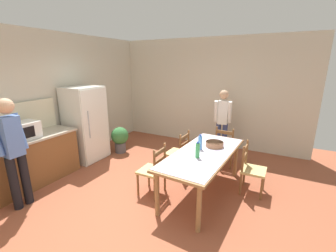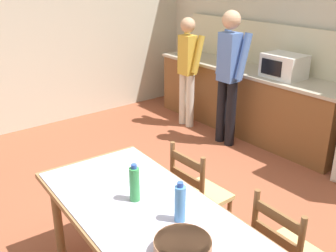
{
  "view_description": "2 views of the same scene",
  "coord_description": "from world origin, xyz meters",
  "px_view_note": "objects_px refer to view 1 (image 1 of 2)",
  "views": [
    {
      "loc": [
        -2.75,
        -1.88,
        2.24
      ],
      "look_at": [
        0.39,
        -0.23,
        1.24
      ],
      "focal_mm": 24.0,
      "sensor_mm": 36.0,
      "label": 1
    },
    {
      "loc": [
        2.35,
        -1.98,
        2.24
      ],
      "look_at": [
        -0.03,
        -0.1,
        1.01
      ],
      "focal_mm": 42.0,
      "sensor_mm": 36.0,
      "label": 2
    }
  ],
  "objects_px": {
    "bottle_near_centre": "(198,150)",
    "chair_head_end": "(225,147)",
    "serving_bowl": "(215,144)",
    "person_at_counter": "(13,148)",
    "chair_side_near_right": "(251,169)",
    "person_by_table": "(222,119)",
    "potted_plant": "(120,138)",
    "microwave": "(22,131)",
    "dining_table": "(203,157)",
    "chair_side_far_left": "(153,170)",
    "refrigerator": "(86,124)",
    "chair_side_far_right": "(179,153)",
    "bottle_off_centre": "(200,142)"
  },
  "relations": [
    {
      "from": "refrigerator",
      "to": "person_by_table",
      "type": "height_order",
      "value": "refrigerator"
    },
    {
      "from": "bottle_near_centre",
      "to": "serving_bowl",
      "type": "bearing_deg",
      "value": -9.16
    },
    {
      "from": "dining_table",
      "to": "chair_head_end",
      "type": "distance_m",
      "value": 1.35
    },
    {
      "from": "chair_head_end",
      "to": "potted_plant",
      "type": "bearing_deg",
      "value": 14.78
    },
    {
      "from": "chair_side_near_right",
      "to": "person_at_counter",
      "type": "relative_size",
      "value": 0.52
    },
    {
      "from": "microwave",
      "to": "chair_side_far_right",
      "type": "height_order",
      "value": "microwave"
    },
    {
      "from": "bottle_near_centre",
      "to": "chair_head_end",
      "type": "relative_size",
      "value": 0.3
    },
    {
      "from": "bottle_near_centre",
      "to": "serving_bowl",
      "type": "relative_size",
      "value": 0.84
    },
    {
      "from": "chair_head_end",
      "to": "chair_side_far_right",
      "type": "distance_m",
      "value": 1.13
    },
    {
      "from": "chair_side_far_left",
      "to": "chair_side_far_right",
      "type": "distance_m",
      "value": 0.93
    },
    {
      "from": "chair_side_far_left",
      "to": "refrigerator",
      "type": "bearing_deg",
      "value": -105.39
    },
    {
      "from": "chair_side_far_right",
      "to": "chair_side_near_right",
      "type": "height_order",
      "value": "same"
    },
    {
      "from": "refrigerator",
      "to": "dining_table",
      "type": "relative_size",
      "value": 0.82
    },
    {
      "from": "chair_side_far_left",
      "to": "person_at_counter",
      "type": "relative_size",
      "value": 0.52
    },
    {
      "from": "person_at_counter",
      "to": "chair_side_far_right",
      "type": "bearing_deg",
      "value": -128.24
    },
    {
      "from": "chair_side_far_right",
      "to": "chair_side_far_left",
      "type": "bearing_deg",
      "value": -0.07
    },
    {
      "from": "dining_table",
      "to": "person_at_counter",
      "type": "bearing_deg",
      "value": 124.98
    },
    {
      "from": "chair_side_far_right",
      "to": "potted_plant",
      "type": "relative_size",
      "value": 1.36
    },
    {
      "from": "microwave",
      "to": "person_by_table",
      "type": "relative_size",
      "value": 0.31
    },
    {
      "from": "chair_side_far_left",
      "to": "person_at_counter",
      "type": "distance_m",
      "value": 2.2
    },
    {
      "from": "person_by_table",
      "to": "potted_plant",
      "type": "xyz_separation_m",
      "value": [
        -1.05,
        2.34,
        -0.53
      ]
    },
    {
      "from": "dining_table",
      "to": "chair_side_near_right",
      "type": "bearing_deg",
      "value": -60.7
    },
    {
      "from": "chair_side_far_left",
      "to": "chair_side_near_right",
      "type": "relative_size",
      "value": 1.0
    },
    {
      "from": "microwave",
      "to": "potted_plant",
      "type": "relative_size",
      "value": 0.75
    },
    {
      "from": "bottle_near_centre",
      "to": "potted_plant",
      "type": "bearing_deg",
      "value": 66.59
    },
    {
      "from": "serving_bowl",
      "to": "person_at_counter",
      "type": "bearing_deg",
      "value": 129.26
    },
    {
      "from": "chair_head_end",
      "to": "person_by_table",
      "type": "distance_m",
      "value": 0.77
    },
    {
      "from": "refrigerator",
      "to": "chair_head_end",
      "type": "xyz_separation_m",
      "value": [
        1.17,
        -3.02,
        -0.42
      ]
    },
    {
      "from": "refrigerator",
      "to": "chair_side_near_right",
      "type": "distance_m",
      "value": 3.73
    },
    {
      "from": "microwave",
      "to": "dining_table",
      "type": "height_order",
      "value": "microwave"
    },
    {
      "from": "bottle_near_centre",
      "to": "person_by_table",
      "type": "relative_size",
      "value": 0.17
    },
    {
      "from": "dining_table",
      "to": "bottle_near_centre",
      "type": "distance_m",
      "value": 0.33
    },
    {
      "from": "potted_plant",
      "to": "microwave",
      "type": "bearing_deg",
      "value": 167.87
    },
    {
      "from": "microwave",
      "to": "chair_head_end",
      "type": "distance_m",
      "value": 4.03
    },
    {
      "from": "refrigerator",
      "to": "potted_plant",
      "type": "relative_size",
      "value": 2.59
    },
    {
      "from": "refrigerator",
      "to": "person_at_counter",
      "type": "xyz_separation_m",
      "value": [
        -1.87,
        -0.5,
        0.12
      ]
    },
    {
      "from": "serving_bowl",
      "to": "person_at_counter",
      "type": "height_order",
      "value": "person_at_counter"
    },
    {
      "from": "chair_side_far_left",
      "to": "person_at_counter",
      "type": "bearing_deg",
      "value": -53.4
    },
    {
      "from": "chair_side_near_right",
      "to": "person_by_table",
      "type": "bearing_deg",
      "value": 32.37
    },
    {
      "from": "person_at_counter",
      "to": "potted_plant",
      "type": "bearing_deg",
      "value": -88.41
    },
    {
      "from": "refrigerator",
      "to": "person_at_counter",
      "type": "bearing_deg",
      "value": -165.01
    },
    {
      "from": "bottle_off_centre",
      "to": "dining_table",
      "type": "bearing_deg",
      "value": -136.63
    },
    {
      "from": "dining_table",
      "to": "chair_side_far_right",
      "type": "distance_m",
      "value": 0.9
    },
    {
      "from": "chair_side_far_left",
      "to": "person_by_table",
      "type": "distance_m",
      "value": 2.41
    },
    {
      "from": "potted_plant",
      "to": "chair_side_far_left",
      "type": "bearing_deg",
      "value": -125.25
    },
    {
      "from": "potted_plant",
      "to": "chair_side_near_right",
      "type": "bearing_deg",
      "value": -97.05
    },
    {
      "from": "microwave",
      "to": "chair_side_far_left",
      "type": "relative_size",
      "value": 0.55
    },
    {
      "from": "chair_side_near_right",
      "to": "chair_side_far_left",
      "type": "bearing_deg",
      "value": 119.15
    },
    {
      "from": "bottle_off_centre",
      "to": "person_by_table",
      "type": "bearing_deg",
      "value": 2.29
    },
    {
      "from": "bottle_off_centre",
      "to": "serving_bowl",
      "type": "bearing_deg",
      "value": -37.15
    }
  ]
}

